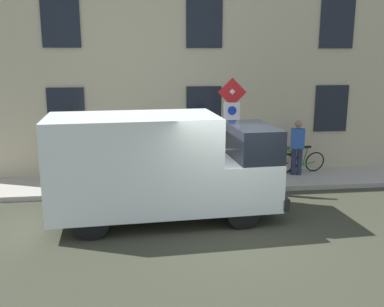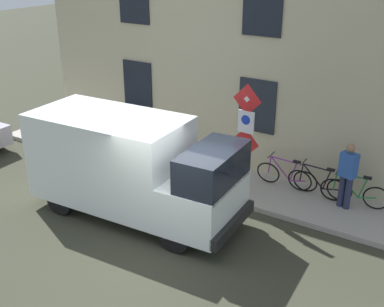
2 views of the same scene
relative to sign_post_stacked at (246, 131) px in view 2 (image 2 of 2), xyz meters
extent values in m
plane|color=#343628|center=(-2.77, 0.52, -2.03)|extent=(80.00, 80.00, 0.00)
cube|color=#A7A096|center=(0.77, 0.52, -1.96)|extent=(1.95, 17.26, 0.14)
cube|color=#BBB18F|center=(2.10, 0.52, 1.28)|extent=(0.70, 15.26, 6.64)
cube|color=black|center=(1.73, 0.52, 0.09)|extent=(0.06, 1.10, 1.50)
cube|color=black|center=(1.73, 4.71, 0.09)|extent=(0.06, 1.10, 1.50)
cube|color=black|center=(1.73, 0.52, 2.74)|extent=(0.06, 1.10, 1.50)
cylinder|color=#474C47|center=(0.05, 0.00, -0.43)|extent=(0.09, 0.09, 2.93)
pyramid|color=silver|center=(-0.03, 0.00, 0.79)|extent=(0.09, 0.50, 0.50)
pyramid|color=red|center=(-0.03, 0.00, 0.79)|extent=(0.07, 0.56, 0.56)
cube|color=white|center=(-0.01, 0.00, 0.24)|extent=(0.08, 0.44, 0.56)
cylinder|color=#1933B2|center=(-0.04, 0.00, 0.30)|extent=(0.03, 0.24, 0.24)
pyramid|color=silver|center=(-0.03, 0.00, -0.31)|extent=(0.09, 0.50, 0.50)
pyramid|color=red|center=(-0.03, 0.00, -0.31)|extent=(0.07, 0.56, 0.56)
cube|color=white|center=(-1.94, 2.70, -0.62)|extent=(2.21, 3.90, 2.18)
cube|color=white|center=(-1.80, 0.11, -1.16)|extent=(2.07, 1.51, 1.10)
cube|color=black|center=(-1.79, -0.10, -0.26)|extent=(1.97, 1.08, 0.84)
cube|color=black|center=(-1.76, -0.64, -1.53)|extent=(2.01, 0.27, 0.28)
cylinder|color=black|center=(-0.93, 0.39, -1.65)|extent=(0.26, 0.77, 0.76)
cylinder|color=black|center=(-2.69, 0.29, -1.65)|extent=(0.26, 0.77, 0.76)
cylinder|color=black|center=(-1.12, 3.72, -1.65)|extent=(0.26, 0.77, 0.76)
cylinder|color=black|center=(-2.87, 3.62, -1.65)|extent=(0.26, 0.77, 0.76)
torus|color=black|center=(1.13, -1.99, -1.56)|extent=(0.21, 0.67, 0.66)
torus|color=black|center=(1.26, -3.04, -1.56)|extent=(0.21, 0.67, 0.66)
cylinder|color=#1D843C|center=(1.17, -2.33, -1.36)|extent=(0.11, 0.60, 0.60)
cylinder|color=#1D843C|center=(1.18, -2.40, -1.08)|extent=(0.12, 0.73, 0.07)
cylinder|color=#1D843C|center=(1.22, -2.69, -1.37)|extent=(0.06, 0.19, 0.55)
cylinder|color=#1D843C|center=(1.23, -2.82, -1.60)|extent=(0.09, 0.43, 0.12)
cylinder|color=#1D843C|center=(1.14, -2.02, -1.32)|extent=(0.05, 0.09, 0.50)
cube|color=black|center=(1.23, -2.76, -1.06)|extent=(0.10, 0.21, 0.06)
cylinder|color=#262626|center=(1.14, -2.04, -1.02)|extent=(0.46, 0.08, 0.03)
torus|color=black|center=(1.19, -1.08, -1.56)|extent=(0.18, 0.66, 0.65)
torus|color=black|center=(1.21, -2.13, -1.56)|extent=(0.18, 0.66, 0.65)
cylinder|color=black|center=(1.19, -1.42, -1.36)|extent=(0.05, 0.60, 0.60)
cylinder|color=black|center=(1.19, -1.49, -1.08)|extent=(0.05, 0.73, 0.07)
cylinder|color=black|center=(1.20, -1.78, -1.37)|extent=(0.04, 0.19, 0.55)
cylinder|color=black|center=(1.20, -1.92, -1.60)|extent=(0.04, 0.43, 0.12)
cylinder|color=black|center=(1.19, -1.11, -1.32)|extent=(0.04, 0.09, 0.50)
cube|color=black|center=(1.20, -1.86, -1.06)|extent=(0.08, 0.20, 0.06)
cylinder|color=#262626|center=(1.19, -1.13, -1.02)|extent=(0.46, 0.04, 0.03)
torus|color=black|center=(1.18, -0.17, -1.56)|extent=(0.20, 0.67, 0.65)
torus|color=black|center=(1.21, -1.22, -1.56)|extent=(0.20, 0.67, 0.65)
cylinder|color=purple|center=(1.19, -0.51, -1.36)|extent=(0.06, 0.60, 0.60)
cylinder|color=purple|center=(1.19, -0.59, -1.08)|extent=(0.06, 0.73, 0.07)
cylinder|color=purple|center=(1.20, -0.87, -1.37)|extent=(0.04, 0.19, 0.55)
cylinder|color=purple|center=(1.21, -1.01, -1.60)|extent=(0.05, 0.43, 0.12)
cylinder|color=purple|center=(1.18, -0.20, -1.32)|extent=(0.04, 0.09, 0.50)
cube|color=black|center=(1.20, -0.95, -1.06)|extent=(0.09, 0.20, 0.06)
cylinder|color=#262626|center=(1.18, -0.22, -1.02)|extent=(0.46, 0.04, 0.03)
cylinder|color=#262B47|center=(0.97, -2.41, -1.47)|extent=(0.16, 0.16, 0.85)
cylinder|color=#262B47|center=(1.02, -2.23, -1.47)|extent=(0.16, 0.16, 0.85)
cube|color=#2D56AA|center=(0.99, -2.32, -0.73)|extent=(0.36, 0.46, 0.62)
sphere|color=#936B4C|center=(0.99, -2.32, -0.28)|extent=(0.22, 0.22, 0.22)
camera|label=1|loc=(-11.66, 2.58, 1.79)|focal=40.55mm
camera|label=2|loc=(-10.02, -4.79, 4.14)|focal=45.00mm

